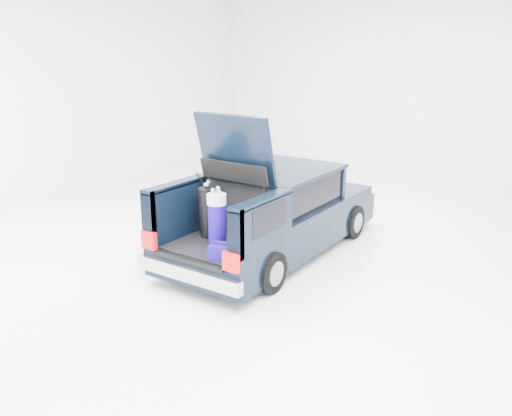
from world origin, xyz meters
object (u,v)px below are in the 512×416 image
Objects in this scene: black_golf_bag at (207,212)px; red_suitcase at (262,226)px; blue_golf_bag at (217,221)px; car at (276,213)px; blue_duffel at (225,252)px.

red_suitcase is at bearing 12.89° from black_golf_bag.
blue_golf_bag is (0.44, -0.32, 0.03)m from black_golf_bag.
red_suitcase is 0.68× the size of black_golf_bag.
red_suitcase is at bearing -67.27° from car.
car is 1.31m from red_suitcase.
car is 5.39× the size of black_golf_bag.
blue_golf_bag reaches higher than red_suitcase.
blue_golf_bag is (0.09, -1.73, 0.34)m from car.
black_golf_bag is 0.99m from blue_duffel.
black_golf_bag reaches higher than blue_duffel.
black_golf_bag is at bearing 143.15° from blue_golf_bag.
red_suitcase is (0.50, -1.19, 0.20)m from car.
black_golf_bag is at bearing -155.31° from red_suitcase.
car is at bearing 87.78° from blue_duffel.
red_suitcase is 0.69m from blue_golf_bag.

